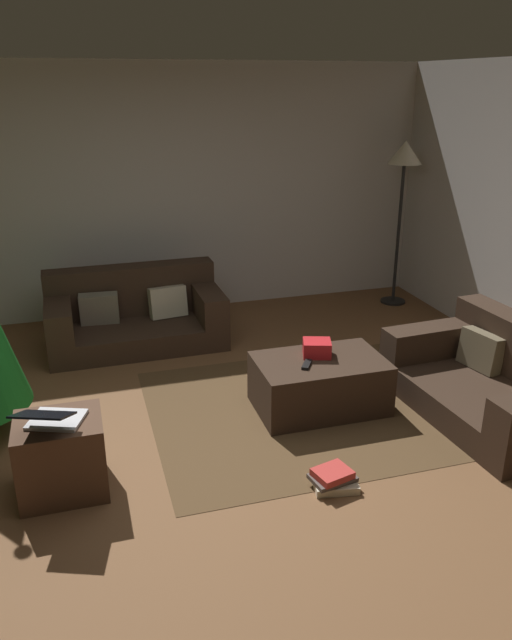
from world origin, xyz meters
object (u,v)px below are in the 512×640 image
object	(u,v)px
couch_left	(135,315)
side_table	(62,456)
ottoman	(319,384)
corner_lamp	(404,166)
laptop	(52,418)
couch_right	(498,382)
tv_remote	(307,364)
book_stack	(334,480)
gift_box	(317,348)

from	to	relation	value
couch_left	side_table	distance (m)	2.39
ottoman	corner_lamp	bearing A→B (deg)	49.68
side_table	corner_lamp	size ratio (longest dim) A/B	0.29
laptop	ottoman	bearing A→B (deg)	17.00
ottoman	side_table	size ratio (longest dim) A/B	1.90
ottoman	couch_right	bearing A→B (deg)	-19.17
laptop	corner_lamp	xyz separation A→B (m)	(3.70, 2.67, 1.00)
side_table	laptop	xyz separation A→B (m)	(-0.02, -0.06, 0.30)
tv_remote	book_stack	distance (m)	1.00
tv_remote	laptop	xyz separation A→B (m)	(-1.80, -0.52, 0.13)
book_stack	couch_left	bearing A→B (deg)	108.61
ottoman	book_stack	xyz separation A→B (m)	(-0.30, -0.99, -0.14)
tv_remote	book_stack	xyz separation A→B (m)	(-0.16, -0.92, -0.36)
tv_remote	side_table	size ratio (longest dim) A/B	0.31
laptop	couch_left	bearing A→B (deg)	73.01
couch_left	couch_right	size ratio (longest dim) A/B	1.04
tv_remote	gift_box	bearing A→B (deg)	80.21
couch_left	corner_lamp	world-z (taller)	corner_lamp
ottoman	gift_box	world-z (taller)	gift_box
couch_left	tv_remote	xyz separation A→B (m)	(1.08, -1.82, 0.15)
ottoman	corner_lamp	xyz separation A→B (m)	(1.76, 2.08, 1.34)
couch_left	laptop	world-z (taller)	couch_left
gift_box	side_table	xyz separation A→B (m)	(-1.92, -0.62, -0.22)
gift_box	tv_remote	bearing A→B (deg)	-132.22
book_stack	corner_lamp	world-z (taller)	corner_lamp
gift_box	corner_lamp	world-z (taller)	corner_lamp
side_table	laptop	world-z (taller)	laptop
couch_right	side_table	world-z (taller)	couch_right
ottoman	tv_remote	world-z (taller)	tv_remote
corner_lamp	couch_right	bearing A→B (deg)	-100.71
side_table	tv_remote	bearing A→B (deg)	14.60
couch_right	gift_box	xyz separation A→B (m)	(-1.28, 0.53, 0.21)
side_table	laptop	distance (m)	0.31
gift_box	ottoman	bearing A→B (deg)	-91.92
tv_remote	corner_lamp	size ratio (longest dim) A/B	0.09
couch_right	corner_lamp	world-z (taller)	corner_lamp
couch_right	corner_lamp	bearing A→B (deg)	-14.43
couch_left	laptop	distance (m)	2.47
book_stack	laptop	bearing A→B (deg)	166.30
laptop	book_stack	distance (m)	1.76
couch_right	tv_remote	xyz separation A→B (m)	(-1.42, 0.38, 0.16)
couch_right	tv_remote	bearing A→B (deg)	71.46
tv_remote	corner_lamp	bearing A→B (deg)	80.92
couch_right	book_stack	bearing A→B (deg)	105.35
couch_right	couch_left	bearing A→B (deg)	45.02
couch_left	book_stack	distance (m)	2.91
ottoman	book_stack	world-z (taller)	ottoman
corner_lamp	gift_box	bearing A→B (deg)	-131.46
couch_right	tv_remote	world-z (taller)	couch_right
tv_remote	laptop	bearing A→B (deg)	-131.38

